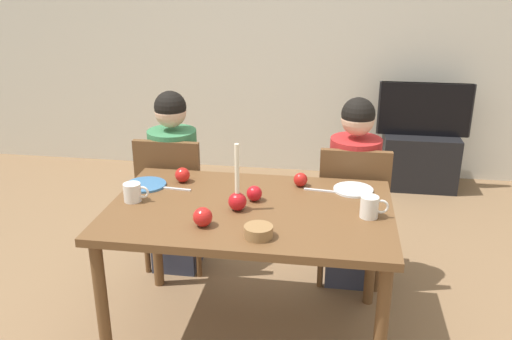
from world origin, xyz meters
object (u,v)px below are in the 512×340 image
(chair_right, at_px, (352,207))
(mug_left, at_px, (133,192))
(person_left_child, at_px, (175,185))
(plate_left, at_px, (146,185))
(mug_right, at_px, (370,207))
(apple_far_edge, at_px, (301,180))
(plate_right, at_px, (353,190))
(chair_left, at_px, (174,196))
(bowl_walnuts, at_px, (258,232))
(person_right_child, at_px, (353,196))
(tv_stand, at_px, (419,161))
(dining_table, at_px, (250,222))
(apple_near_candle, at_px, (254,193))
(apple_by_right_mug, at_px, (203,217))
(apple_by_left_plate, at_px, (182,175))
(tv, at_px, (425,109))
(candle_centerpiece, at_px, (237,197))

(chair_right, relative_size, mug_left, 6.82)
(person_left_child, distance_m, plate_left, 0.49)
(mug_right, xyz_separation_m, apple_far_edge, (-0.35, 0.34, -0.01))
(person_left_child, relative_size, plate_right, 5.61)
(chair_left, distance_m, person_left_child, 0.07)
(chair_right, bearing_deg, bowl_walnuts, -115.30)
(person_right_child, height_order, mug_left, person_right_child)
(mug_left, bearing_deg, tv_stand, 53.11)
(plate_left, xyz_separation_m, apple_far_edge, (0.83, 0.12, 0.03))
(dining_table, xyz_separation_m, apple_near_candle, (0.01, 0.08, 0.12))
(dining_table, relative_size, tv_stand, 2.19)
(chair_left, distance_m, apple_near_candle, 0.84)
(chair_right, xyz_separation_m, tv_stand, (0.63, 1.69, -0.27))
(chair_left, distance_m, plate_right, 1.17)
(person_left_child, bearing_deg, chair_right, -1.68)
(person_right_child, distance_m, bowl_walnuts, 1.06)
(person_left_child, bearing_deg, mug_left, -90.59)
(plate_right, distance_m, apple_by_right_mug, 0.86)
(person_left_child, distance_m, mug_right, 1.36)
(plate_right, height_order, apple_by_left_plate, apple_by_left_plate)
(tv, bearing_deg, plate_left, -129.56)
(apple_by_right_mug, distance_m, apple_far_edge, 0.68)
(plate_left, distance_m, apple_near_candle, 0.62)
(mug_right, distance_m, apple_by_right_mug, 0.79)
(chair_right, distance_m, mug_right, 0.70)
(tv, height_order, bowl_walnuts, tv)
(tv_stand, bearing_deg, plate_left, -129.57)
(chair_right, height_order, candle_centerpiece, candle_centerpiece)
(person_left_child, height_order, plate_left, person_left_child)
(apple_by_left_plate, bearing_deg, chair_left, 116.43)
(chair_left, distance_m, bowl_walnuts, 1.17)
(dining_table, bearing_deg, plate_left, 162.97)
(chair_left, relative_size, apple_far_edge, 11.93)
(plate_right, relative_size, apple_near_candle, 2.64)
(chair_left, bearing_deg, person_right_child, 1.68)
(person_left_child, height_order, apple_by_right_mug, person_left_child)
(mug_right, bearing_deg, plate_right, 102.70)
(tv_stand, height_order, candle_centerpiece, candle_centerpiece)
(person_left_child, relative_size, mug_right, 8.78)
(bowl_walnuts, height_order, apple_near_candle, apple_near_candle)
(chair_right, bearing_deg, apple_far_edge, -134.49)
(apple_near_candle, bearing_deg, mug_right, -10.63)
(apple_by_right_mug, bearing_deg, apple_by_left_plate, 115.36)
(apple_by_left_plate, bearing_deg, dining_table, -32.80)
(tv_stand, xyz_separation_m, bowl_walnuts, (-1.06, -2.61, 0.54))
(person_left_child, height_order, tv_stand, person_left_child)
(plate_left, height_order, bowl_walnuts, bowl_walnuts)
(mug_left, height_order, apple_by_left_plate, mug_left)
(mug_left, bearing_deg, apple_by_right_mug, -27.89)
(person_left_child, bearing_deg, tv_stand, 43.77)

